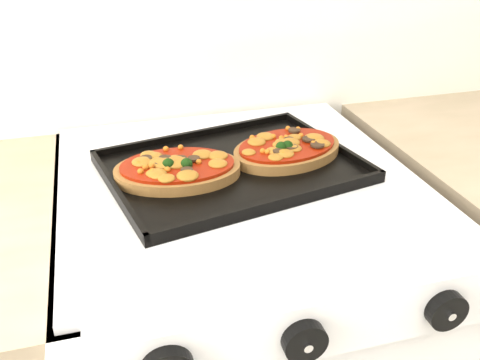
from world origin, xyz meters
name	(u,v)px	position (x,y,z in m)	size (l,w,h in m)	color
control_panel	(306,328)	(-0.04, 1.39, 0.85)	(0.60, 0.02, 0.09)	white
knob_center	(305,341)	(-0.05, 1.37, 0.85)	(0.06, 0.06, 0.02)	black
knob_right	(446,311)	(0.15, 1.37, 0.85)	(0.06, 0.06, 0.02)	black
baking_tray	(232,166)	(-0.04, 1.72, 0.92)	(0.41, 0.30, 0.02)	black
pizza_left	(178,168)	(-0.14, 1.71, 0.94)	(0.21, 0.14, 0.03)	#935B32
pizza_right	(287,148)	(0.06, 1.74, 0.94)	(0.21, 0.14, 0.03)	#935B32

